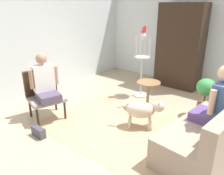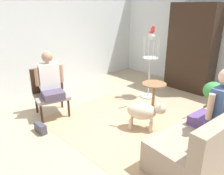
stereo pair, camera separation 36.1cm
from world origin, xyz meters
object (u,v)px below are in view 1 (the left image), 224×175
Objects in this scene: couch at (215,131)px; armoire_cabinet at (180,46)px; handbag at (39,132)px; bird_cage_stand at (142,66)px; person_on_armchair at (45,82)px; person_on_couch at (217,101)px; parrot at (144,29)px; armchair at (43,91)px; round_end_table at (148,91)px; potted_plant at (205,94)px; dog at (143,110)px.

couch is 0.99× the size of armoire_cabinet.
bird_cage_stand is at bearing 82.88° from handbag.
person_on_armchair is 0.93m from handbag.
person_on_couch is 5.19× the size of parrot.
armchair is at bearing -110.87° from armoire_cabinet.
armoire_cabinet is at bearing 69.13° from armchair.
bird_cage_stand is at bearing 151.19° from couch.
couch is 2.31× the size of armchair.
person_on_couch is 1.71m from round_end_table.
round_end_table is 0.77m from bird_cage_stand.
parrot is at bearing 175.56° from potted_plant.
armchair is at bearing -113.76° from parrot.
parrot is at bearing 66.24° from armchair.
couch reaches higher than potted_plant.
armoire_cabinet is (1.11, 3.37, 0.31)m from person_on_armchair.
armoire_cabinet is at bearing 73.45° from bird_cage_stand.
dog is at bearing -121.25° from potted_plant.
armchair is 1.23× the size of dog.
dog is 0.35× the size of armoire_cabinet.
bird_cage_stand reaches higher than potted_plant.
dog is (1.59, 0.88, -0.41)m from person_on_armchair.
round_end_table is 1.38m from parrot.
handbag is at bearing -97.54° from parrot.
armoire_cabinet is (-1.63, 2.38, 0.27)m from person_on_couch.
dog is 4.34× the size of parrot.
armoire_cabinet reaches higher than parrot.
armoire_cabinet is (0.35, 1.24, -0.51)m from parrot.
parrot is at bearing 82.46° from handbag.
bird_cage_stand is 2.73m from handbag.
handbag is (-0.33, -2.63, -0.65)m from bird_cage_stand.
bird_cage_stand reaches higher than couch.
couch is 2.99m from armoire_cabinet.
handbag is at bearing -147.43° from person_on_couch.
armchair is 2.13m from round_end_table.
dog is 2.68× the size of handbag.
round_end_table reaches higher than handbag.
bird_cage_stand is at bearing 66.69° from armchair.
parrot is (0.92, 2.09, 1.06)m from armchair.
round_end_table is at bearing 156.09° from person_on_couch.
potted_plant is (2.28, 2.02, -0.28)m from person_on_armchair.
armchair is 1.58× the size of round_end_table.
parrot is (-2.02, 1.12, 1.27)m from couch.
person_on_armchair is 1.10× the size of potted_plant.
armoire_cabinet is at bearing 124.34° from person_on_couch.
person_on_couch is 2.85m from handbag.
armchair is at bearing -140.99° from potted_plant.
armchair is 5.36× the size of parrot.
couch reaches higher than dog.
person_on_couch is (2.90, 0.95, 0.28)m from armchair.
couch is 1.13m from potted_plant.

